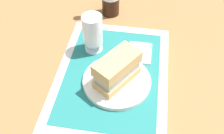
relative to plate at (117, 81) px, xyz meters
name	(u,v)px	position (x,y,z in m)	size (l,w,h in m)	color
ground_plane	(112,78)	(0.03, 0.02, -0.03)	(3.00, 3.00, 0.00)	olive
tray	(112,76)	(0.03, 0.02, -0.02)	(0.44, 0.32, 0.02)	silver
placemat	(112,74)	(0.03, 0.02, -0.01)	(0.38, 0.27, 0.00)	#1E6B66
plate	(117,81)	(0.00, 0.00, 0.00)	(0.19, 0.19, 0.01)	silver
sandwich	(118,69)	(0.00, 0.00, 0.05)	(0.14, 0.13, 0.08)	tan
beer_glass	(93,32)	(0.12, 0.09, 0.06)	(0.06, 0.06, 0.12)	silver
napkin_folded	(140,53)	(0.13, -0.05, 0.00)	(0.09, 0.07, 0.01)	white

